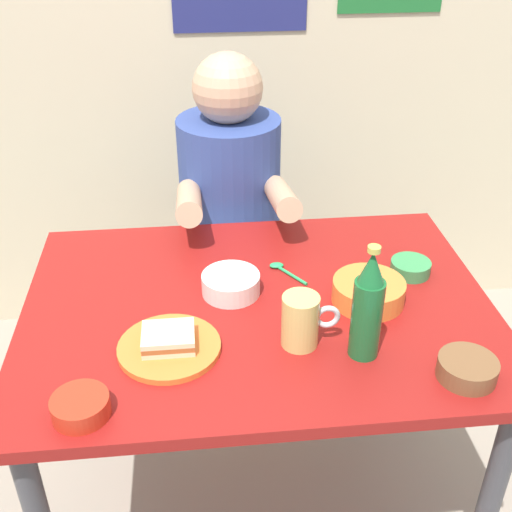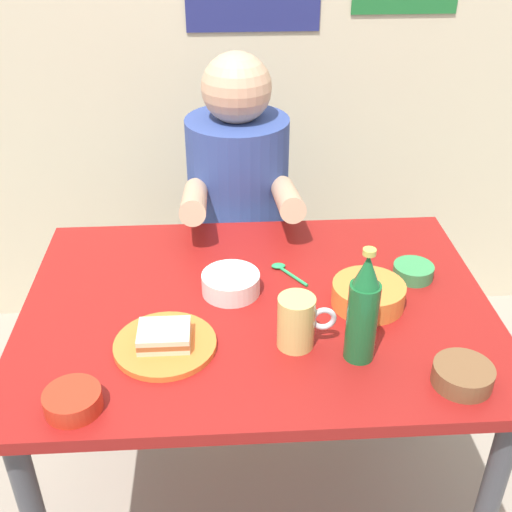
{
  "view_description": "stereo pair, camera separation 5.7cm",
  "coord_description": "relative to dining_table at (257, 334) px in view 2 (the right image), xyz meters",
  "views": [
    {
      "loc": [
        -0.13,
        -1.2,
        1.62
      ],
      "look_at": [
        0.0,
        0.05,
        0.84
      ],
      "focal_mm": 44.36,
      "sensor_mm": 36.0,
      "label": 1
    },
    {
      "loc": [
        -0.08,
        -1.21,
        1.62
      ],
      "look_at": [
        0.0,
        0.05,
        0.84
      ],
      "focal_mm": 44.36,
      "sensor_mm": 36.0,
      "label": 2
    }
  ],
  "objects": [
    {
      "name": "ground_plane",
      "position": [
        0.0,
        0.0,
        -0.65
      ],
      "size": [
        6.0,
        6.0,
        0.0
      ],
      "primitive_type": "plane",
      "color": "gray"
    },
    {
      "name": "dining_table",
      "position": [
        0.0,
        0.0,
        0.0
      ],
      "size": [
        1.1,
        0.8,
        0.74
      ],
      "color": "maroon",
      "rests_on": "ground"
    },
    {
      "name": "stool",
      "position": [
        -0.02,
        0.63,
        -0.3
      ],
      "size": [
        0.34,
        0.34,
        0.45
      ],
      "color": "#4C4C51",
      "rests_on": "ground"
    },
    {
      "name": "person_seated",
      "position": [
        -0.02,
        0.62,
        0.12
      ],
      "size": [
        0.33,
        0.56,
        0.72
      ],
      "color": "#33478C",
      "rests_on": "stool"
    },
    {
      "name": "plate_orange",
      "position": [
        -0.21,
        -0.15,
        0.1
      ],
      "size": [
        0.22,
        0.22,
        0.01
      ],
      "primitive_type": "cylinder",
      "color": "orange",
      "rests_on": "dining_table"
    },
    {
      "name": "sandwich",
      "position": [
        -0.21,
        -0.15,
        0.13
      ],
      "size": [
        0.11,
        0.09,
        0.04
      ],
      "color": "beige",
      "rests_on": "plate_orange"
    },
    {
      "name": "beer_mug",
      "position": [
        0.07,
        -0.16,
        0.15
      ],
      "size": [
        0.13,
        0.08,
        0.12
      ],
      "color": "#D1BC66",
      "rests_on": "dining_table"
    },
    {
      "name": "beer_bottle",
      "position": [
        0.2,
        -0.2,
        0.21
      ],
      "size": [
        0.06,
        0.06,
        0.26
      ],
      "color": "#19602D",
      "rests_on": "dining_table"
    },
    {
      "name": "soup_bowl_orange",
      "position": [
        0.26,
        -0.02,
        0.12
      ],
      "size": [
        0.17,
        0.17,
        0.05
      ],
      "color": "orange",
      "rests_on": "dining_table"
    },
    {
      "name": "condiment_bowl_brown",
      "position": [
        0.39,
        -0.3,
        0.12
      ],
      "size": [
        0.12,
        0.12,
        0.04
      ],
      "color": "brown",
      "rests_on": "dining_table"
    },
    {
      "name": "dip_bowl_green",
      "position": [
        0.4,
        0.09,
        0.11
      ],
      "size": [
        0.1,
        0.1,
        0.03
      ],
      "color": "#388C4C",
      "rests_on": "dining_table"
    },
    {
      "name": "rice_bowl_white",
      "position": [
        -0.06,
        0.05,
        0.12
      ],
      "size": [
        0.14,
        0.14,
        0.05
      ],
      "color": "silver",
      "rests_on": "dining_table"
    },
    {
      "name": "sauce_bowl_chili",
      "position": [
        -0.37,
        -0.32,
        0.12
      ],
      "size": [
        0.11,
        0.11,
        0.04
      ],
      "color": "red",
      "rests_on": "dining_table"
    },
    {
      "name": "spoon",
      "position": [
        0.08,
        0.13,
        0.1
      ],
      "size": [
        0.08,
        0.1,
        0.01
      ],
      "color": "#26A559",
      "rests_on": "dining_table"
    }
  ]
}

